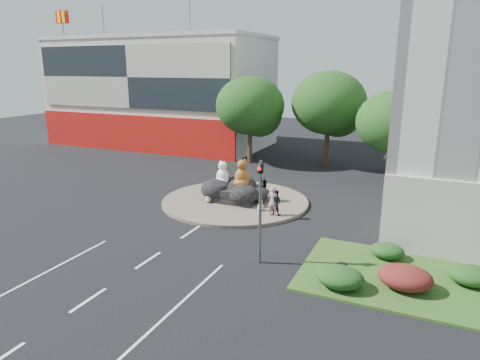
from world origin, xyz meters
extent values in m
plane|color=black|center=(0.00, 0.00, 0.00)|extent=(120.00, 120.00, 0.00)
cylinder|color=brown|center=(0.00, 10.00, 0.10)|extent=(10.00, 10.00, 0.20)
cube|color=silver|center=(-18.00, 28.00, 6.00)|extent=(25.00, 12.00, 12.00)
cube|color=#B31510|center=(-18.00, 21.95, 2.00)|extent=(25.00, 0.30, 4.00)
cube|color=#B2AD9E|center=(-18.00, 21.90, 8.00)|extent=(24.00, 0.15, 6.50)
cube|color=silver|center=(-18.00, 28.00, 12.20)|extent=(25.20, 12.20, 0.40)
cylinder|color=#595B60|center=(-26.00, 28.00, 14.40)|extent=(0.10, 0.10, 4.00)
cylinder|color=#595B60|center=(-15.00, 30.00, 14.90)|extent=(0.10, 0.10, 5.00)
cube|color=#B31510|center=(-28.50, 24.00, 14.60)|extent=(1.80, 0.25, 1.40)
cube|color=#30521B|center=(12.00, 3.00, 0.06)|extent=(10.00, 6.00, 0.12)
cylinder|color=#382314|center=(-4.00, 22.00, 1.87)|extent=(0.44, 0.44, 3.74)
ellipsoid|color=#173611|center=(-4.00, 22.00, 5.53)|extent=(6.46, 6.46, 5.49)
sphere|color=#173611|center=(-3.20, 22.50, 4.68)|extent=(4.25, 4.25, 4.25)
sphere|color=#173611|center=(-4.70, 21.70, 4.93)|extent=(3.74, 3.74, 3.74)
cylinder|color=#382314|center=(3.00, 24.00, 1.98)|extent=(0.44, 0.44, 3.96)
ellipsoid|color=#173611|center=(3.00, 24.00, 5.85)|extent=(6.84, 6.84, 5.81)
sphere|color=#173611|center=(3.80, 24.50, 4.95)|extent=(4.50, 4.50, 4.50)
sphere|color=#173611|center=(2.30, 23.70, 5.22)|extent=(3.96, 3.96, 3.96)
cylinder|color=#382314|center=(9.00, 20.00, 1.65)|extent=(0.44, 0.44, 3.30)
ellipsoid|color=#173611|center=(9.00, 20.00, 4.88)|extent=(5.70, 5.70, 4.84)
sphere|color=#173611|center=(9.80, 20.50, 4.12)|extent=(3.75, 3.75, 3.75)
sphere|color=#173611|center=(8.30, 19.70, 4.35)|extent=(3.30, 3.30, 3.30)
ellipsoid|color=#173611|center=(9.00, 1.00, 0.57)|extent=(2.00, 1.60, 0.90)
ellipsoid|color=#501B15|center=(11.50, 2.00, 0.61)|extent=(2.20, 1.76, 0.99)
ellipsoid|color=#173611|center=(14.00, 3.50, 0.53)|extent=(1.80, 1.44, 0.81)
ellipsoid|color=#173611|center=(10.50, 4.80, 0.48)|extent=(1.60, 1.28, 0.72)
cylinder|color=#595B60|center=(5.00, 2.00, 2.50)|extent=(0.14, 0.14, 5.00)
imported|color=black|center=(5.00, 2.00, 4.20)|extent=(0.21, 0.26, 1.30)
imported|color=black|center=(5.20, 2.00, 4.00)|extent=(0.26, 1.24, 0.50)
sphere|color=red|center=(5.00, 1.82, 4.65)|extent=(0.18, 0.18, 0.18)
cylinder|color=#595B60|center=(13.00, 8.00, 4.00)|extent=(0.18, 0.18, 8.00)
cylinder|color=#595B60|center=(12.00, 8.00, 8.00)|extent=(2.00, 0.12, 0.12)
cube|color=silver|center=(11.00, 8.00, 7.90)|extent=(0.50, 0.22, 0.12)
imported|color=#C27D93|center=(3.44, 8.09, 1.11)|extent=(0.69, 0.48, 1.82)
imported|color=black|center=(3.55, 8.25, 0.99)|extent=(0.78, 0.61, 1.59)
imported|color=#AAABB1|center=(-13.45, 22.87, 0.71)|extent=(4.44, 1.87, 1.43)
cylinder|color=black|center=(8.96, 1.57, 0.50)|extent=(0.68, 0.68, 0.76)
camera|label=1|loc=(11.84, -15.46, 9.07)|focal=32.00mm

